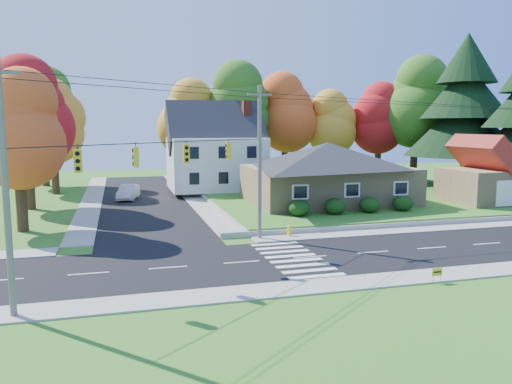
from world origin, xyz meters
TOP-DOWN VIEW (x-y plane):
  - ground at (0.00, 0.00)m, footprint 120.00×120.00m
  - road_main at (0.00, 0.00)m, footprint 90.00×8.00m
  - road_cross at (-8.00, 26.00)m, footprint 8.00×44.00m
  - sidewalk_north at (0.00, 5.00)m, footprint 90.00×2.00m
  - sidewalk_south at (0.00, -5.00)m, footprint 90.00×2.00m
  - lawn at (13.00, 21.00)m, footprint 30.00×30.00m
  - ranch_house at (8.00, 16.00)m, footprint 14.60×10.60m
  - colonial_house at (0.04, 28.00)m, footprint 10.40×8.40m
  - garage at (22.00, 11.99)m, footprint 7.30×6.30m
  - hedge_row at (7.50, 9.80)m, footprint 10.70×1.70m
  - traffic_infrastructure at (-0.15, 1.35)m, footprint 38.10×10.66m
  - tree_lot_0 at (-2.00, 34.00)m, footprint 6.72×6.72m
  - tree_lot_1 at (4.00, 33.00)m, footprint 7.84×7.84m
  - tree_lot_2 at (10.00, 34.00)m, footprint 7.28×7.28m
  - tree_lot_3 at (16.00, 33.00)m, footprint 6.16×6.16m
  - tree_lot_4 at (22.00, 32.00)m, footprint 6.72×6.72m
  - tree_lot_5 at (26.00, 30.00)m, footprint 8.40×8.40m
  - conifer_east_a at (27.00, 22.00)m, footprint 12.80×12.80m
  - tree_west_0 at (-17.00, 12.00)m, footprint 6.16×6.16m
  - tree_west_1 at (-18.00, 22.00)m, footprint 7.28×7.28m
  - tree_west_2 at (-17.00, 32.00)m, footprint 6.72×6.72m
  - tree_west_3 at (-19.00, 40.00)m, footprint 7.84×7.84m
  - white_car at (-9.47, 25.47)m, footprint 2.52×4.77m
  - fire_hydrant at (0.61, 5.33)m, footprint 0.45×0.35m
  - yard_sign at (4.15, -5.90)m, footprint 0.57×0.05m

SIDE VIEW (x-z plane):
  - ground at x=0.00m, z-range 0.00..0.00m
  - road_main at x=0.00m, z-range 0.00..0.02m
  - road_cross at x=-8.00m, z-range 0.00..0.02m
  - sidewalk_north at x=0.00m, z-range 0.00..0.08m
  - sidewalk_south at x=0.00m, z-range 0.00..0.08m
  - lawn at x=13.00m, z-range 0.00..0.50m
  - fire_hydrant at x=0.61m, z-range -0.02..0.77m
  - yard_sign at x=4.15m, z-range 0.15..0.86m
  - white_car at x=-9.47m, z-range 0.02..1.51m
  - hedge_row at x=7.50m, z-range 0.50..1.77m
  - garage at x=22.00m, z-range 0.54..5.14m
  - ranch_house at x=8.00m, z-range 0.57..5.97m
  - colonial_house at x=0.04m, z-range -0.22..9.38m
  - traffic_infrastructure at x=-0.15m, z-range 0.15..10.15m
  - tree_west_0 at x=-17.00m, z-range 1.42..12.89m
  - tree_lot_3 at x=16.00m, z-range 1.92..13.39m
  - tree_west_2 at x=-17.00m, z-range 1.55..14.06m
  - tree_lot_0 at x=-2.00m, z-range 2.05..14.56m
  - tree_lot_4 at x=22.00m, z-range 2.05..14.56m
  - tree_west_1 at x=-18.00m, z-range 1.68..15.24m
  - tree_lot_2 at x=10.00m, z-range 2.18..15.74m
  - tree_west_3 at x=-19.00m, z-range 1.81..16.41m
  - conifer_east_a at x=27.00m, z-range 0.91..17.87m
  - tree_lot_1 at x=4.00m, z-range 2.31..16.91m
  - tree_lot_5 at x=26.00m, z-range 2.45..18.09m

